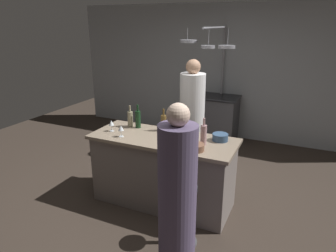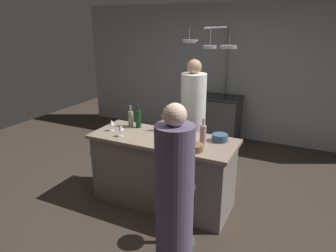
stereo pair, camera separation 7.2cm
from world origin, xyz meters
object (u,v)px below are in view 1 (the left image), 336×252
object	(u,v)px
wine_bottle_rose	(204,135)
wine_bottle_white	(130,119)
wine_bottle_amber	(164,122)
wine_glass_near_left_guest	(111,123)
guest_right	(177,199)
wine_glass_near_right_guest	(121,129)
mixing_bowl_wooden	(196,147)
pepper_mill	(178,127)
stove_range	(217,118)
wine_bottle_red	(138,119)
mixing_bowl_blue	(220,137)
wine_glass_by_chef	(191,137)
bar_stool_right	(184,212)
chef	(192,123)

from	to	relation	value
wine_bottle_rose	wine_bottle_white	bearing A→B (deg)	168.64
wine_bottle_white	wine_bottle_amber	world-z (taller)	wine_bottle_amber
wine_glass_near_left_guest	guest_right	bearing A→B (deg)	-34.68
wine_bottle_white	wine_glass_near_right_guest	size ratio (longest dim) A/B	1.97
wine_glass_near_left_guest	mixing_bowl_wooden	size ratio (longest dim) A/B	0.76
pepper_mill	wine_glass_near_left_guest	size ratio (longest dim) A/B	1.44
stove_range	wine_bottle_amber	bearing A→B (deg)	-92.51
wine_bottle_amber	wine_glass_near_right_guest	world-z (taller)	wine_bottle_amber
wine_bottle_amber	wine_glass_near_left_guest	size ratio (longest dim) A/B	1.99
stove_range	wine_bottle_red	xyz separation A→B (m)	(-0.46, -2.26, 0.57)
guest_right	wine_bottle_amber	world-z (taller)	guest_right
mixing_bowl_wooden	mixing_bowl_blue	world-z (taller)	mixing_bowl_blue
pepper_mill	wine_glass_by_chef	world-z (taller)	pepper_mill
wine_glass_near_left_guest	mixing_bowl_blue	distance (m)	1.38
guest_right	mixing_bowl_wooden	bearing A→B (deg)	97.77
wine_bottle_rose	wine_glass_by_chef	bearing A→B (deg)	-148.10
bar_stool_right	wine_bottle_white	xyz separation A→B (m)	(-1.12, 0.82, 0.63)
wine_bottle_rose	wine_glass_near_left_guest	world-z (taller)	wine_bottle_rose
guest_right	wine_bottle_rose	world-z (taller)	guest_right
chef	wine_glass_near_left_guest	size ratio (longest dim) A/B	11.96
stove_range	bar_stool_right	bearing A→B (deg)	-80.07
mixing_bowl_blue	mixing_bowl_wooden	bearing A→B (deg)	-112.48
wine_bottle_rose	wine_glass_near_right_guest	world-z (taller)	wine_bottle_rose
wine_glass_by_chef	stove_range	bearing A→B (deg)	98.97
mixing_bowl_blue	stove_range	bearing A→B (deg)	106.30
wine_bottle_rose	mixing_bowl_wooden	world-z (taller)	wine_bottle_rose
bar_stool_right	wine_bottle_white	size ratio (longest dim) A/B	2.36
wine_glass_near_right_guest	wine_glass_by_chef	bearing A→B (deg)	6.07
wine_bottle_red	pepper_mill	bearing A→B (deg)	-4.45
bar_stool_right	wine_bottle_amber	bearing A→B (deg)	126.87
guest_right	wine_glass_near_right_guest	distance (m)	1.35
guest_right	wine_bottle_rose	distance (m)	0.99
wine_bottle_amber	wine_glass_by_chef	distance (m)	0.60
pepper_mill	wine_bottle_rose	bearing A→B (deg)	-23.72
pepper_mill	wine_bottle_amber	distance (m)	0.24
wine_glass_near_left_guest	wine_glass_by_chef	xyz separation A→B (m)	(1.10, -0.03, 0.00)
stove_range	wine_bottle_red	bearing A→B (deg)	-101.47
bar_stool_right	wine_glass_by_chef	xyz separation A→B (m)	(-0.14, 0.52, 0.63)
wine_bottle_red	wine_glass_near_left_guest	bearing A→B (deg)	-132.08
stove_range	bar_stool_right	size ratio (longest dim) A/B	1.31
stove_range	wine_glass_by_chef	bearing A→B (deg)	-81.03
wine_bottle_rose	wine_bottle_white	world-z (taller)	wine_bottle_rose
guest_right	mixing_bowl_blue	bearing A→B (deg)	86.90
chef	wine_glass_near_right_guest	world-z (taller)	chef
wine_bottle_rose	guest_right	bearing A→B (deg)	-85.28
chef	bar_stool_right	size ratio (longest dim) A/B	2.57
pepper_mill	wine_glass_near_right_guest	bearing A→B (deg)	-150.76
bar_stool_right	mixing_bowl_wooden	bearing A→B (deg)	95.69
chef	wine_glass_near_left_guest	world-z (taller)	chef
wine_bottle_rose	wine_bottle_red	distance (m)	1.00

